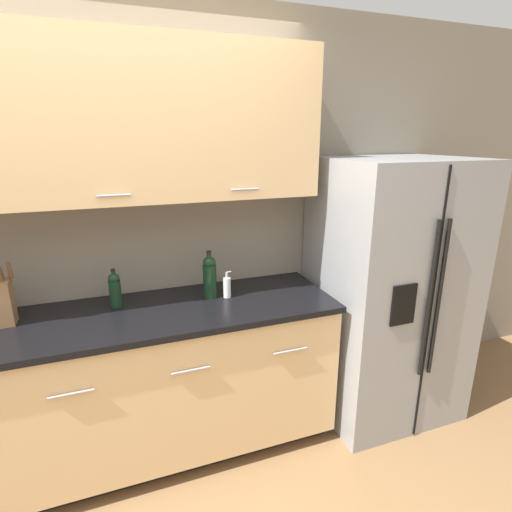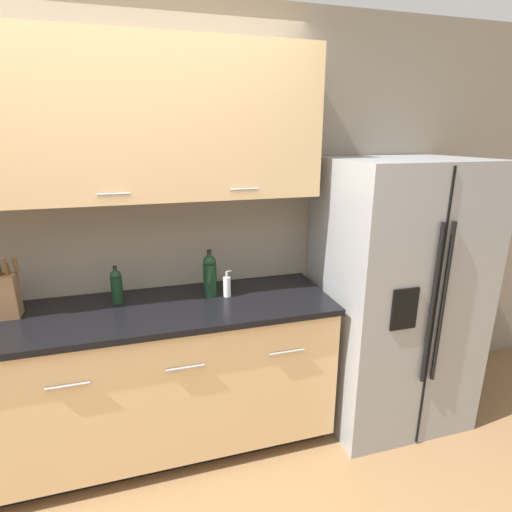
% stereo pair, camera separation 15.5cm
% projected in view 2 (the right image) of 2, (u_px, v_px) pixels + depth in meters
% --- Properties ---
extents(wall_back, '(10.00, 0.39, 2.60)m').
position_uv_depth(wall_back, '(105.00, 201.00, 2.28)').
color(wall_back, gray).
rests_on(wall_back, ground_plane).
extents(counter_unit, '(2.34, 0.64, 0.93)m').
position_uv_depth(counter_unit, '(133.00, 382.00, 2.34)').
color(counter_unit, black).
rests_on(counter_unit, ground_plane).
extents(refrigerator, '(0.91, 0.79, 1.73)m').
position_uv_depth(refrigerator, '(393.00, 294.00, 2.61)').
color(refrigerator, gray).
rests_on(refrigerator, ground_plane).
extents(knife_block, '(0.16, 0.10, 0.33)m').
position_uv_depth(knife_block, '(3.00, 295.00, 2.09)').
color(knife_block, olive).
rests_on(knife_block, counter_unit).
extents(wine_bottle, '(0.08, 0.08, 0.29)m').
position_uv_depth(wine_bottle, '(210.00, 275.00, 2.37)').
color(wine_bottle, black).
rests_on(wine_bottle, counter_unit).
extents(soap_dispenser, '(0.05, 0.04, 0.16)m').
position_uv_depth(soap_dispenser, '(227.00, 286.00, 2.38)').
color(soap_dispenser, white).
rests_on(soap_dispenser, counter_unit).
extents(oil_bottle, '(0.07, 0.07, 0.22)m').
position_uv_depth(oil_bottle, '(117.00, 285.00, 2.28)').
color(oil_bottle, black).
rests_on(oil_bottle, counter_unit).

